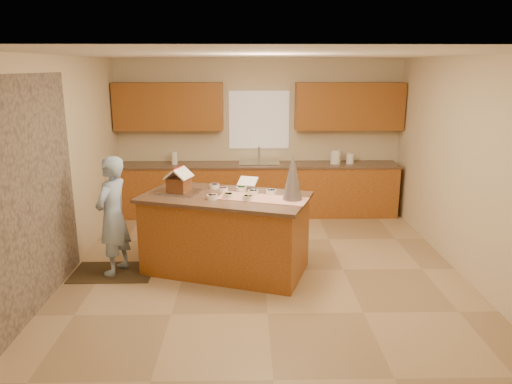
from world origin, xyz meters
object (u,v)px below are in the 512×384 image
at_px(boy, 113,216).
at_px(gingerbread_house, 179,182).
at_px(island_base, 226,235).
at_px(tinsel_tree, 293,176).

height_order(boy, gingerbread_house, boy).
height_order(island_base, gingerbread_house, gingerbread_house).
bearing_deg(boy, gingerbread_house, 122.27).
bearing_deg(tinsel_tree, boy, 175.88).
height_order(island_base, tinsel_tree, tinsel_tree).
height_order(tinsel_tree, boy, tinsel_tree).
bearing_deg(gingerbread_house, boy, -166.44).
xyz_separation_m(boy, gingerbread_house, (0.81, 0.20, 0.38)).
height_order(tinsel_tree, gingerbread_house, tinsel_tree).
relative_size(island_base, boy, 1.31).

